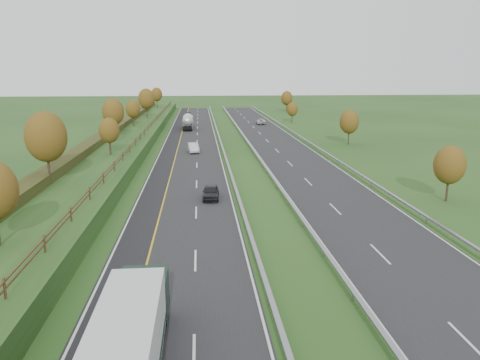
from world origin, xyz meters
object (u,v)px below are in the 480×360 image
object	(u,v)px
car_dark_near	(211,192)
car_silver_mid	(193,148)
road_tanker	(188,121)
car_oncoming	(261,121)
car_small_far	(188,115)

from	to	relation	value
car_dark_near	car_silver_mid	size ratio (longest dim) A/B	0.90
road_tanker	car_dark_near	size ratio (longest dim) A/B	2.60
car_silver_mid	car_oncoming	xyz separation A→B (m)	(17.40, 43.24, -0.09)
car_silver_mid	car_small_far	bearing A→B (deg)	85.30
car_small_far	car_oncoming	world-z (taller)	car_small_far
car_oncoming	car_silver_mid	bearing A→B (deg)	71.94
car_small_far	car_oncoming	size ratio (longest dim) A/B	1.00
car_small_far	car_oncoming	bearing A→B (deg)	-41.08
car_silver_mid	road_tanker	bearing A→B (deg)	86.05
road_tanker	car_dark_near	distance (m)	65.16
road_tanker	car_small_far	bearing A→B (deg)	91.10
car_silver_mid	car_small_far	xyz separation A→B (m)	(-2.20, 62.18, -0.06)
road_tanker	car_small_far	xyz separation A→B (m)	(-0.53, 27.78, -1.10)
car_dark_near	car_oncoming	bearing A→B (deg)	81.36
car_dark_near	road_tanker	bearing A→B (deg)	96.40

